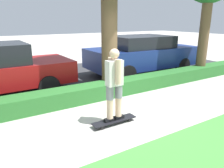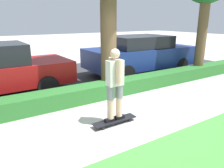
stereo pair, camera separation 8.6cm
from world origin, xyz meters
name	(u,v)px [view 1 (the left image)]	position (x,y,z in m)	size (l,w,h in m)	color
ground_plane	(134,118)	(0.00, 0.00, 0.00)	(60.00, 60.00, 0.00)	#BCB7AD
street_asphalt	(68,78)	(0.00, 4.20, 0.00)	(16.24, 5.00, 0.01)	#38383A
hedge_row	(100,90)	(0.00, 1.60, 0.21)	(16.24, 0.60, 0.43)	#2D702D
skateboard	(114,121)	(-0.56, -0.03, 0.08)	(1.02, 0.24, 0.10)	black
skater_person	(114,84)	(-0.56, -0.03, 0.91)	(0.48, 0.40, 1.54)	black
parked_car_middle	(142,54)	(2.92, 3.32, 0.82)	(4.63, 2.09, 1.56)	navy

